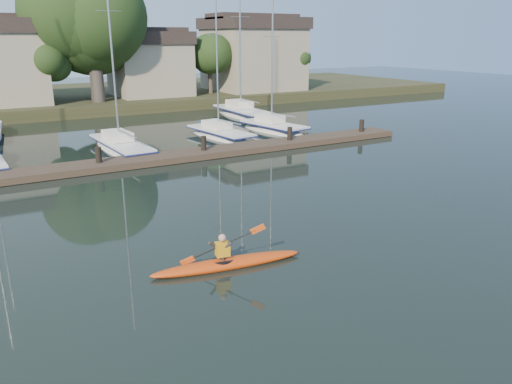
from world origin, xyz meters
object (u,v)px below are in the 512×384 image
sailboat_2 (121,153)px  sailboat_4 (273,134)px  sailboat_3 (220,140)px  kayak (227,261)px  dock (154,159)px  sailboat_7 (242,119)px

sailboat_2 → sailboat_4: (11.57, 0.89, -0.02)m
sailboat_3 → sailboat_4: bearing=-5.3°
kayak → sailboat_3: (8.85, 18.50, -0.36)m
sailboat_2 → dock: bearing=-82.7°
kayak → sailboat_3: bearing=73.3°
sailboat_3 → sailboat_2: bearing=178.4°
kayak → sailboat_2: sailboat_2 is taller
dock → sailboat_4: size_ratio=2.90×
dock → sailboat_3: (6.37, 4.71, -0.38)m
sailboat_7 → kayak: bearing=-118.7°
sailboat_2 → sailboat_7: bearing=29.5°
sailboat_4 → sailboat_3: bearing=172.1°
kayak → dock: size_ratio=0.14×
sailboat_3 → sailboat_4: (4.44, 0.16, -0.01)m
sailboat_3 → sailboat_7: (5.95, 7.77, -0.04)m
sailboat_3 → sailboat_7: size_ratio=0.82×
kayak → sailboat_4: sailboat_4 is taller
sailboat_2 → sailboat_7: sailboat_7 is taller
sailboat_4 → sailboat_7: 7.76m
sailboat_2 → sailboat_3: (7.13, 0.73, -0.00)m
sailboat_2 → sailboat_3: 7.17m
dock → sailboat_4: bearing=24.2°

